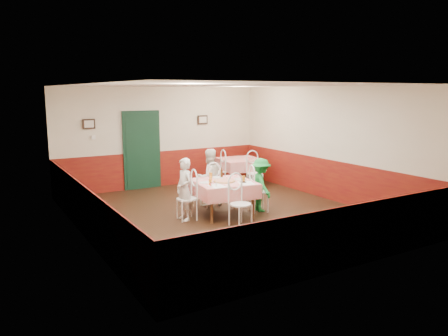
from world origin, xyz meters
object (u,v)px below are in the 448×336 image
chair_second_a (218,172)px  chair_near (240,204)px  glass_b (243,179)px  diner_left (184,189)px  beer_bottle (222,173)px  chair_far (210,187)px  second_table (240,172)px  pizza (224,181)px  chair_second_b (255,173)px  wallet (243,182)px  chair_left (187,199)px  glass_a (210,182)px  glass_c (211,175)px  diner_right (261,185)px  chair_right (259,192)px  main_table (224,198)px  diner_far (209,177)px

chair_second_a → chair_near: bearing=-15.6°
glass_b → diner_left: 1.29m
beer_bottle → chair_far: bearing=94.7°
second_table → chair_far: (-1.91, -1.66, 0.08)m
second_table → pizza: size_ratio=2.47×
chair_second_b → pizza: size_ratio=1.99×
wallet → chair_left: bearing=165.6°
glass_a → glass_c: (0.34, 0.61, 0.00)m
chair_left → diner_right: bearing=88.0°
chair_right → glass_c: chair_right is taller
glass_a → wallet: 0.73m
chair_second_b → glass_b: 2.66m
glass_a → glass_b: bearing=-5.8°
chair_left → chair_near: (0.73, -0.96, 0.00)m
chair_left → chair_second_b: (2.86, 1.63, 0.00)m
wallet → glass_c: bearing=123.5°
chair_left → glass_c: size_ratio=6.84×
chair_second_b → glass_a: 3.16m
main_table → glass_c: glass_c is taller
chair_second_a → pizza: 2.87m
chair_left → glass_c: (0.75, 0.31, 0.38)m
glass_a → diner_far: (0.56, 1.08, -0.14)m
chair_right → chair_left: bearing=97.7°
pizza → glass_a: bearing=-160.7°
diner_far → chair_left: bearing=36.1°
pizza → chair_second_b: bearing=41.3°
chair_far → pizza: size_ratio=1.99×
glass_a → diner_right: 1.35m
second_table → glass_c: size_ratio=8.52×
glass_b → wallet: 0.10m
chair_second_a → glass_a: chair_second_a is taller
main_table → chair_near: 0.85m
chair_second_a → diner_left: (-2.16, -2.38, 0.21)m
chair_second_a → glass_b: size_ratio=6.91×
chair_right → chair_second_a: same height
chair_far → glass_c: (-0.21, -0.42, 0.38)m
main_table → chair_second_b: size_ratio=1.36×
chair_near → glass_b: chair_near is taller
chair_right → beer_bottle: size_ratio=4.19×
glass_a → beer_bottle: size_ratio=0.58×
glass_a → diner_far: 1.23m
chair_second_b → diner_right: (-1.13, -1.87, 0.15)m
pizza → glass_a: 0.45m
chair_far → chair_second_a: same height
main_table → pizza: size_ratio=2.69×
glass_c → beer_bottle: beer_bottle is taller
chair_near → chair_second_a: size_ratio=1.00×
main_table → chair_far: size_ratio=1.36×
chair_right → diner_right: diner_right is taller
chair_right → chair_far: 1.20m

